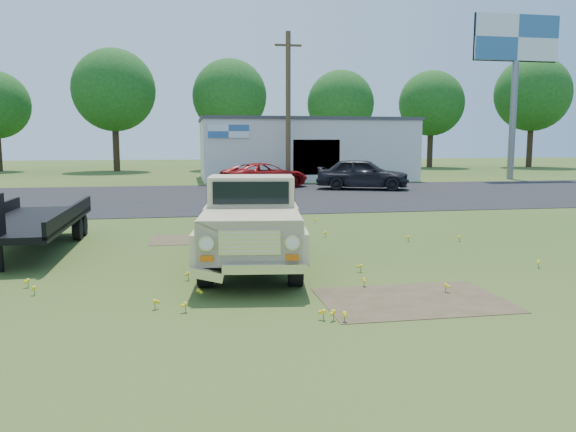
% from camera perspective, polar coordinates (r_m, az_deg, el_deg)
% --- Properties ---
extents(ground, '(140.00, 140.00, 0.00)m').
position_cam_1_polar(ground, '(11.94, 0.19, -4.97)').
color(ground, '#2B4E19').
rests_on(ground, ground).
extents(asphalt_lot, '(90.00, 14.00, 0.02)m').
position_cam_1_polar(asphalt_lot, '(26.67, -5.74, 1.98)').
color(asphalt_lot, black).
rests_on(asphalt_lot, ground).
extents(dirt_patch_a, '(3.00, 2.00, 0.01)m').
position_cam_1_polar(dirt_patch_a, '(9.56, 12.54, -8.35)').
color(dirt_patch_a, '#453925').
rests_on(dirt_patch_a, ground).
extents(dirt_patch_b, '(2.20, 1.60, 0.01)m').
position_cam_1_polar(dirt_patch_b, '(15.18, -9.71, -2.36)').
color(dirt_patch_b, '#453925').
rests_on(dirt_patch_b, ground).
extents(commercial_building, '(14.20, 8.20, 4.15)m').
position_cam_1_polar(commercial_building, '(39.30, 1.58, 6.88)').
color(commercial_building, silver).
rests_on(commercial_building, ground).
extents(billboard, '(6.10, 0.45, 11.05)m').
position_cam_1_polar(billboard, '(42.25, 22.16, 15.14)').
color(billboard, slate).
rests_on(billboard, ground).
extents(utility_pole_mid, '(1.60, 0.30, 9.00)m').
position_cam_1_polar(utility_pole_mid, '(34.07, 0.02, 10.98)').
color(utility_pole_mid, '#40311D').
rests_on(utility_pole_mid, ground).
extents(treeline_c, '(7.04, 7.04, 10.47)m').
position_cam_1_polar(treeline_c, '(51.47, -17.28, 12.10)').
color(treeline_c, '#342417').
rests_on(treeline_c, ground).
extents(treeline_d, '(6.72, 6.72, 10.00)m').
position_cam_1_polar(treeline_d, '(52.27, -5.94, 11.98)').
color(treeline_d, '#342417').
rests_on(treeline_d, ground).
extents(treeline_e, '(6.08, 6.08, 9.04)m').
position_cam_1_polar(treeline_e, '(52.51, 5.37, 11.27)').
color(treeline_e, '#342417').
rests_on(treeline_e, ground).
extents(treeline_f, '(6.40, 6.40, 9.52)m').
position_cam_1_polar(treeline_f, '(58.31, 14.36, 11.01)').
color(treeline_f, '#342417').
rests_on(treeline_f, ground).
extents(treeline_g, '(7.36, 7.36, 10.95)m').
position_cam_1_polar(treeline_g, '(61.92, 23.60, 11.29)').
color(treeline_g, '#342417').
rests_on(treeline_g, ground).
extents(vintage_pickup_truck, '(2.71, 5.47, 1.90)m').
position_cam_1_polar(vintage_pickup_truck, '(11.62, -3.72, -0.56)').
color(vintage_pickup_truck, '#CFBC8B').
rests_on(vintage_pickup_truck, ground).
extents(flatbed_trailer, '(2.02, 5.98, 1.63)m').
position_cam_1_polar(flatbed_trailer, '(14.71, -24.82, -0.07)').
color(flatbed_trailer, black).
rests_on(flatbed_trailer, ground).
extents(red_pickup, '(5.39, 3.72, 1.37)m').
position_cam_1_polar(red_pickup, '(31.77, -2.33, 4.15)').
color(red_pickup, maroon).
rests_on(red_pickup, ground).
extents(dark_sedan, '(5.30, 3.63, 1.68)m').
position_cam_1_polar(dark_sedan, '(30.61, 7.61, 4.24)').
color(dark_sedan, black).
rests_on(dark_sedan, ground).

